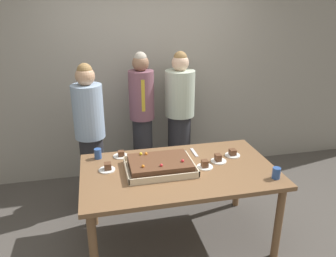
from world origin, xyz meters
name	(u,v)px	position (x,y,z in m)	size (l,w,h in m)	color
ground_plane	(178,239)	(0.00, 0.00, 0.00)	(12.00, 12.00, 0.00)	#4C4742
interior_back_panel	(148,62)	(0.00, 1.60, 1.50)	(8.00, 0.12, 3.00)	#9E998E
party_table	(179,177)	(0.00, 0.00, 0.70)	(1.77, 1.03, 0.78)	brown
sheet_cake	(160,165)	(-0.17, 0.03, 0.83)	(0.62, 0.46, 0.12)	beige
plated_slice_near_left	(205,165)	(0.24, -0.02, 0.81)	(0.15, 0.15, 0.07)	white
plated_slice_near_right	(107,168)	(-0.64, 0.13, 0.81)	(0.15, 0.15, 0.07)	white
plated_slice_far_left	(233,154)	(0.59, 0.16, 0.81)	(0.15, 0.15, 0.07)	white
plated_slice_far_right	(121,155)	(-0.49, 0.39, 0.80)	(0.15, 0.15, 0.06)	white
plated_slice_center_front	(218,159)	(0.41, 0.07, 0.81)	(0.15, 0.15, 0.07)	white
drink_cup_nearest	(98,154)	(-0.72, 0.40, 0.83)	(0.07, 0.07, 0.10)	#2D5199
drink_cup_middle	(276,173)	(0.78, -0.35, 0.83)	(0.07, 0.07, 0.10)	#2D5199
cake_server_utensil	(194,152)	(0.24, 0.31, 0.79)	(0.03, 0.20, 0.01)	silver
person_serving_front	(180,117)	(0.32, 1.19, 0.87)	(0.37, 0.37, 1.68)	#28282D
person_green_shirt_behind	(142,118)	(-0.16, 1.17, 0.89)	(0.30, 0.30, 1.69)	#28282D
person_striped_tie_right	(90,135)	(-0.78, 0.84, 0.86)	(0.32, 0.32, 1.64)	#28282D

